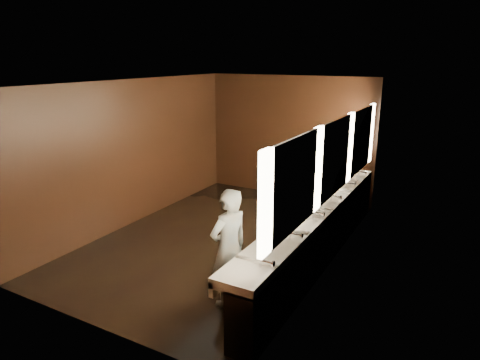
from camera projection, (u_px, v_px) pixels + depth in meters
name	position (u px, v px, depth m)	size (l,w,h in m)	color
floor	(223.00, 239.00, 7.79)	(6.00, 6.00, 0.00)	black
ceiling	(221.00, 82.00, 7.01)	(4.00, 6.00, 0.02)	#2D2D2B
wall_back	(289.00, 137.00, 9.92)	(4.00, 0.02, 2.80)	black
wall_front	(86.00, 221.00, 4.87)	(4.00, 0.02, 2.80)	black
wall_left	(134.00, 153.00, 8.33)	(0.02, 6.00, 2.80)	black
wall_right	(335.00, 180.00, 6.47)	(0.02, 6.00, 2.80)	black
sink_counter	(319.00, 233.00, 6.82)	(0.55, 5.40, 1.01)	black
mirror_band	(335.00, 158.00, 6.38)	(0.06, 5.03, 1.15)	#FAE6BB
person	(229.00, 248.00, 5.56)	(0.59, 0.39, 1.61)	#91BFD9
trash_bin	(291.00, 257.00, 6.48)	(0.36, 0.36, 0.56)	black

